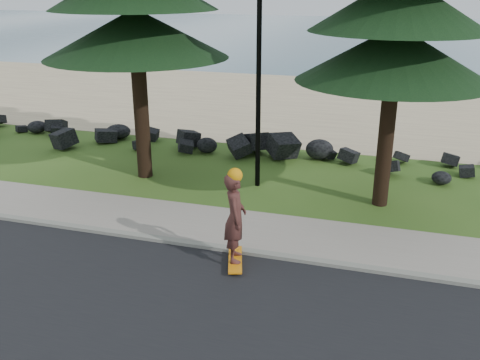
{
  "coord_description": "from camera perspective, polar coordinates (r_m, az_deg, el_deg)",
  "views": [
    {
      "loc": [
        3.68,
        -10.92,
        5.66
      ],
      "look_at": [
        0.42,
        0.0,
        1.37
      ],
      "focal_mm": 40.0,
      "sensor_mm": 36.0,
      "label": 1
    }
  ],
  "objects": [
    {
      "name": "beach_sand",
      "position": [
        26.3,
        8.24,
        8.03
      ],
      "size": [
        160.0,
        15.0,
        0.01
      ],
      "primitive_type": "cube",
      "color": "tan",
      "rests_on": "ground"
    },
    {
      "name": "skateboarder",
      "position": [
        10.97,
        -0.53,
        -4.07
      ],
      "size": [
        0.64,
        1.18,
        2.14
      ],
      "rotation": [
        0.0,
        0.0,
        1.86
      ],
      "color": "orange",
      "rests_on": "ground"
    },
    {
      "name": "lamp_post",
      "position": [
        14.67,
        2.05,
        14.67
      ],
      "size": [
        0.25,
        0.14,
        8.14
      ],
      "color": "black",
      "rests_on": "ground"
    },
    {
      "name": "ground",
      "position": [
        12.84,
        -1.82,
        -5.53
      ],
      "size": [
        160.0,
        160.0,
        0.0
      ],
      "primitive_type": "plane",
      "color": "#355A1C",
      "rests_on": "ground"
    },
    {
      "name": "seawall_boulders",
      "position": [
        17.84,
        3.83,
        2.11
      ],
      "size": [
        60.0,
        2.4,
        1.1
      ],
      "primitive_type": null,
      "color": "black",
      "rests_on": "ground"
    },
    {
      "name": "road",
      "position": [
        9.31,
        -10.96,
        -17.18
      ],
      "size": [
        160.0,
        7.0,
        0.02
      ],
      "primitive_type": "cube",
      "color": "black",
      "rests_on": "ground"
    },
    {
      "name": "kerb",
      "position": [
        12.06,
        -3.18,
        -7.12
      ],
      "size": [
        160.0,
        0.2,
        0.1
      ],
      "primitive_type": "cube",
      "color": "gray",
      "rests_on": "ground"
    },
    {
      "name": "ocean",
      "position": [
        62.28,
        13.6,
        14.9
      ],
      "size": [
        160.0,
        58.0,
        0.01
      ],
      "primitive_type": "cube",
      "color": "#3C6273",
      "rests_on": "ground"
    },
    {
      "name": "sidewalk",
      "position": [
        12.99,
        -1.55,
        -5.0
      ],
      "size": [
        160.0,
        2.0,
        0.08
      ],
      "primitive_type": "cube",
      "color": "gray",
      "rests_on": "ground"
    }
  ]
}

